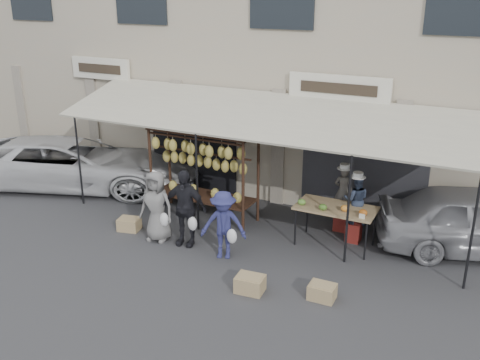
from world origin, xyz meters
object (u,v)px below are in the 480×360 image
at_px(sedan, 480,221).
at_px(customer_mid, 185,208).
at_px(crate_far, 129,224).
at_px(produce_table, 335,209).
at_px(crate_near_b, 322,292).
at_px(crate_near_a, 250,284).
at_px(vendor_right, 356,200).
at_px(customer_left, 157,206).
at_px(customer_right, 223,225).
at_px(vendor_left, 343,191).
at_px(banana_rack, 202,157).
at_px(van, 68,152).

bearing_deg(sedan, customer_mid, 93.84).
bearing_deg(crate_far, produce_table, 16.96).
distance_m(crate_near_b, sedan, 4.04).
bearing_deg(crate_near_a, vendor_right, 68.65).
xyz_separation_m(customer_left, crate_near_a, (2.78, -1.03, -0.65)).
height_order(customer_left, customer_right, customer_left).
relative_size(customer_mid, crate_far, 3.56).
distance_m(customer_mid, customer_right, 1.06).
height_order(vendor_left, customer_right, vendor_left).
height_order(produce_table, crate_near_a, produce_table).
height_order(vendor_left, vendor_right, vendor_right).
relative_size(banana_rack, vendor_right, 2.35).
xyz_separation_m(vendor_left, customer_mid, (-2.85, -2.23, -0.12)).
bearing_deg(customer_mid, customer_left, -178.85).
bearing_deg(banana_rack, customer_right, -47.92).
bearing_deg(customer_left, banana_rack, 72.39).
height_order(vendor_right, crate_far, vendor_right).
height_order(vendor_left, van, van).
xyz_separation_m(banana_rack, van, (-4.48, 0.24, -0.55)).
bearing_deg(customer_right, crate_far, 157.27).
bearing_deg(produce_table, crate_near_a, -107.98).
relative_size(produce_table, customer_mid, 0.99).
xyz_separation_m(crate_near_a, crate_near_b, (1.28, 0.36, -0.01)).
height_order(vendor_left, crate_near_b, vendor_left).
relative_size(customer_left, customer_mid, 0.94).
height_order(customer_mid, crate_near_a, customer_mid).
relative_size(customer_left, sedan, 0.38).
height_order(customer_left, crate_near_a, customer_left).
bearing_deg(vendor_right, produce_table, 35.34).
height_order(customer_left, customer_mid, customer_mid).
bearing_deg(produce_table, customer_mid, -154.79).
bearing_deg(customer_right, van, 144.26).
bearing_deg(sedan, customer_right, 99.85).
xyz_separation_m(produce_table, crate_far, (-4.49, -1.37, -0.72)).
relative_size(produce_table, customer_left, 1.06).
relative_size(vendor_right, customer_right, 0.75).
relative_size(customer_right, crate_near_b, 3.10).
bearing_deg(crate_near_b, produce_table, 102.13).
bearing_deg(customer_mid, vendor_right, 21.67).
bearing_deg(customer_right, crate_near_b, -33.19).
bearing_deg(produce_table, crate_far, -163.04).
bearing_deg(crate_near_a, customer_mid, 151.91).
xyz_separation_m(produce_table, crate_near_b, (0.46, -2.15, -0.72)).
bearing_deg(van, crate_far, -135.85).
relative_size(customer_mid, crate_near_b, 3.63).
xyz_separation_m(banana_rack, produce_table, (3.29, -0.00, -0.71)).
xyz_separation_m(crate_near_a, van, (-6.95, 2.75, 0.86)).
xyz_separation_m(banana_rack, sedan, (6.09, 1.09, -0.85)).
relative_size(customer_mid, sedan, 0.41).
bearing_deg(customer_mid, customer_right, -16.17).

